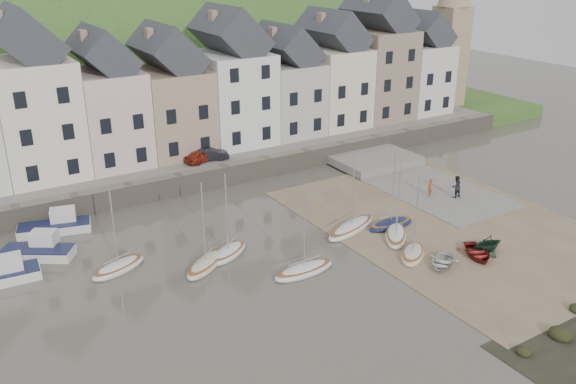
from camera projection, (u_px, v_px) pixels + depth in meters
ground at (334, 260)px, 41.26m from camera, size 160.00×160.00×0.00m
quay_land at (164, 136)px, 66.18m from camera, size 90.00×30.00×1.50m
quay_street at (207, 157)px, 56.82m from camera, size 70.00×7.00×0.10m
seawall at (224, 175)px, 54.31m from camera, size 70.00×1.20×1.80m
beach at (449, 224)px, 46.63m from camera, size 18.00×26.00×0.06m
slipway at (416, 182)px, 54.87m from camera, size 8.00×18.00×0.12m
hillside at (76, 213)px, 92.81m from camera, size 134.40×84.00×84.00m
townhouse_terrace at (206, 88)px, 58.27m from camera, size 61.05×8.00×13.93m
church_spire at (451, 27)px, 72.91m from camera, size 4.00×4.00×18.00m
sailboat_0 at (118, 267)px, 39.83m from camera, size 4.36×2.88×6.32m
sailboat_1 at (228, 252)px, 41.75m from camera, size 4.03×3.19×6.32m
sailboat_2 at (206, 264)px, 40.23m from camera, size 4.41×3.82×6.32m
sailboat_3 at (304, 270)px, 39.48m from camera, size 4.59×1.67×6.32m
sailboat_4 at (352, 227)px, 45.52m from camera, size 5.84×3.25×6.32m
sailboat_5 at (391, 224)px, 46.08m from camera, size 4.07×1.52×6.32m
sailboat_6 at (396, 235)px, 44.36m from camera, size 4.08×4.27×6.32m
sailboat_7 at (413, 254)px, 41.59m from camera, size 3.69×3.36×6.32m
motorboat_0 at (39, 249)px, 41.52m from camera, size 4.98×4.10×1.70m
motorboat_2 at (57, 225)px, 45.23m from camera, size 5.49×2.95×1.70m
rowboat_white at (442, 262)px, 40.28m from camera, size 3.51×3.27×0.59m
rowboat_green at (488, 243)px, 42.09m from camera, size 2.60×2.30×1.27m
rowboat_red at (477, 253)px, 41.48m from camera, size 3.37×3.78×0.65m
person_red at (430, 187)px, 51.49m from camera, size 0.68×0.63×1.56m
person_dark at (456, 187)px, 51.11m from camera, size 0.97×0.77×1.93m
car_left at (202, 156)px, 55.32m from camera, size 3.68×2.36×1.17m
car_right at (210, 154)px, 55.70m from camera, size 3.74×2.11×1.17m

